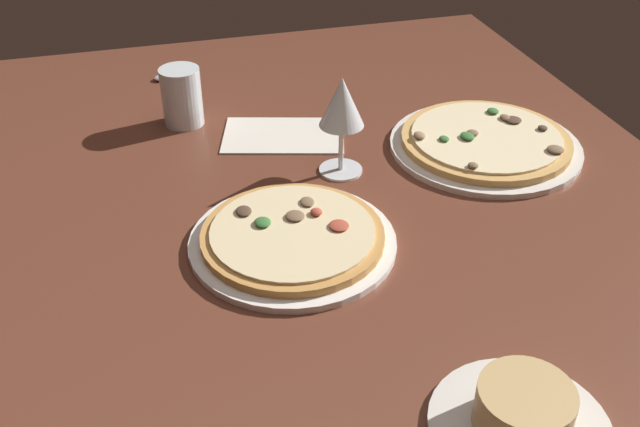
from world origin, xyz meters
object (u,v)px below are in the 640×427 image
at_px(spoon, 165,79).
at_px(ramekin_on_saucer, 522,416).
at_px(pizza_side, 486,142).
at_px(wine_glass_far, 342,106).
at_px(pizza_main, 293,238).
at_px(paper_menu, 284,135).
at_px(water_glass, 182,100).

bearing_deg(spoon, ramekin_on_saucer, 15.23).
xyz_separation_m(pizza_side, wine_glass_far, (0.01, -0.25, 0.10)).
height_order(wine_glass_far, spoon, wine_glass_far).
relative_size(pizza_main, paper_menu, 1.38).
relative_size(ramekin_on_saucer, wine_glass_far, 1.16).
height_order(pizza_main, paper_menu, pizza_main).
bearing_deg(pizza_side, wine_glass_far, -88.84).
height_order(wine_glass_far, paper_menu, wine_glass_far).
bearing_deg(wine_glass_far, pizza_side, 91.16).
distance_m(wine_glass_far, water_glass, 0.33).
distance_m(wine_glass_far, paper_menu, 0.19).
bearing_deg(wine_glass_far, spoon, -150.91).
bearing_deg(pizza_side, pizza_main, -64.77).
bearing_deg(paper_menu, pizza_main, 4.90).
height_order(pizza_main, pizza_side, same).
relative_size(pizza_side, ramekin_on_saucer, 1.71).
height_order(pizza_main, spoon, pizza_main).
distance_m(pizza_main, water_glass, 0.42).
xyz_separation_m(pizza_side, ramekin_on_saucer, (0.54, -0.23, 0.01)).
bearing_deg(spoon, wine_glass_far, 29.09).
height_order(ramekin_on_saucer, wine_glass_far, wine_glass_far).
relative_size(ramekin_on_saucer, water_glass, 1.81).
xyz_separation_m(water_glass, paper_menu, (0.09, 0.16, -0.04)).
bearing_deg(pizza_main, paper_menu, 169.18).
bearing_deg(wine_glass_far, water_glass, -136.72).
xyz_separation_m(pizza_main, paper_menu, (-0.31, 0.06, -0.01)).
distance_m(pizza_side, ramekin_on_saucer, 0.59).
bearing_deg(ramekin_on_saucer, pizza_side, 157.24).
bearing_deg(pizza_side, paper_menu, -112.93).
distance_m(water_glass, paper_menu, 0.19).
distance_m(pizza_side, paper_menu, 0.34).
height_order(pizza_side, spoon, pizza_side).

